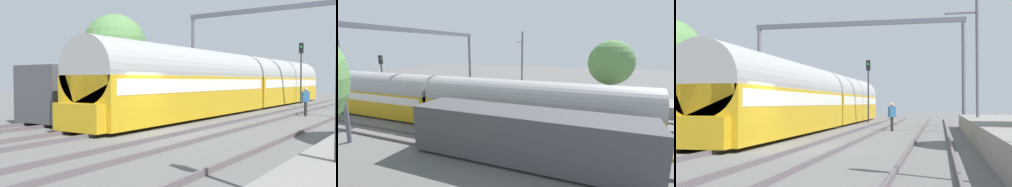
# 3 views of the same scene
# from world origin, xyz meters

# --- Properties ---
(ground) EXTENTS (120.00, 120.00, 0.00)m
(ground) POSITION_xyz_m (0.00, 0.00, 0.00)
(ground) COLOR #61605F
(track_far_west) EXTENTS (1.52, 60.00, 0.16)m
(track_far_west) POSITION_xyz_m (-5.79, 0.00, 0.08)
(track_far_west) COLOR #5D5258
(track_far_west) RESTS_ON ground
(track_west) EXTENTS (1.51, 60.00, 0.16)m
(track_west) POSITION_xyz_m (-1.93, 0.00, 0.08)
(track_west) COLOR #5D5258
(track_west) RESTS_ON ground
(track_east) EXTENTS (1.51, 60.00, 0.16)m
(track_east) POSITION_xyz_m (1.93, 0.00, 0.08)
(track_east) COLOR #5D5258
(track_east) RESTS_ON ground
(track_far_east) EXTENTS (1.52, 60.00, 0.16)m
(track_far_east) POSITION_xyz_m (5.79, 0.00, 0.08)
(track_far_east) COLOR #5D5258
(track_far_east) RESTS_ON ground
(platform) EXTENTS (4.40, 28.00, 0.90)m
(platform) POSITION_xyz_m (9.60, 2.00, 0.45)
(platform) COLOR gray
(platform) RESTS_ON ground
(passenger_train) EXTENTS (2.93, 32.85, 3.82)m
(passenger_train) POSITION_xyz_m (-1.93, 14.01, 1.97)
(passenger_train) COLOR gold
(passenger_train) RESTS_ON ground
(freight_car) EXTENTS (2.80, 13.00, 2.70)m
(freight_car) POSITION_xyz_m (-5.79, 4.93, 1.47)
(freight_car) COLOR #47474C
(freight_car) RESTS_ON ground
(person_crossing) EXTENTS (0.46, 0.43, 1.73)m
(person_crossing) POSITION_xyz_m (3.28, 10.88, 1.03)
(person_crossing) COLOR #262626
(person_crossing) RESTS_ON ground
(railway_signal_far) EXTENTS (0.36, 0.30, 5.47)m
(railway_signal_far) POSITION_xyz_m (-0.01, 22.37, 3.48)
(railway_signal_far) COLOR #2D2D33
(railway_signal_far) RESTS_ON ground
(catenary_gantry) EXTENTS (15.97, 0.28, 7.86)m
(catenary_gantry) POSITION_xyz_m (0.00, 16.61, 5.87)
(catenary_gantry) COLOR slate
(catenary_gantry) RESTS_ON ground
(catenary_pole_east_mid) EXTENTS (1.90, 0.20, 8.00)m
(catenary_pole_east_mid) POSITION_xyz_m (8.14, 9.94, 4.15)
(catenary_pole_east_mid) COLOR slate
(catenary_pole_east_mid) RESTS_ON ground
(tree_east_background) EXTENTS (4.97, 4.97, 7.06)m
(tree_east_background) POSITION_xyz_m (11.56, 0.62, 4.57)
(tree_east_background) COLOR #4C3826
(tree_east_background) RESTS_ON ground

